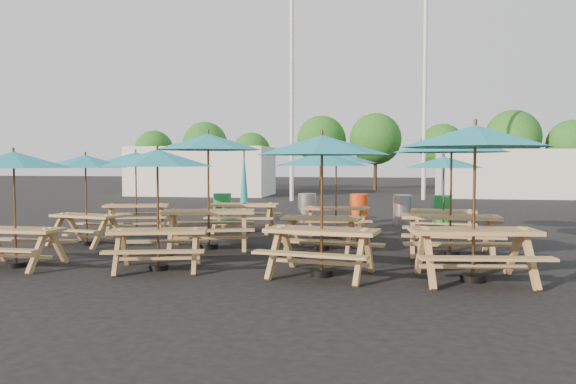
% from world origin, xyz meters
% --- Properties ---
extents(ground, '(120.00, 120.00, 0.00)m').
position_xyz_m(ground, '(0.00, 0.00, 0.00)').
color(ground, black).
rests_on(ground, ground).
extents(picnic_unit_0, '(2.03, 2.03, 2.11)m').
position_xyz_m(picnic_unit_0, '(-3.99, -4.31, 1.84)').
color(picnic_unit_0, '#A87E4B').
rests_on(picnic_unit_0, ground).
extents(picnic_unit_1, '(2.36, 2.36, 2.09)m').
position_xyz_m(picnic_unit_1, '(-4.17, -1.55, 1.82)').
color(picnic_unit_1, '#A87E4B').
rests_on(picnic_unit_1, ground).
extents(picnic_unit_2, '(2.60, 2.60, 2.20)m').
position_xyz_m(picnic_unit_2, '(-4.17, 1.07, 1.92)').
color(picnic_unit_2, '#A87E4B').
rests_on(picnic_unit_2, ground).
extents(picnic_unit_3, '(2.49, 2.49, 2.14)m').
position_xyz_m(picnic_unit_3, '(-1.34, -4.12, 1.87)').
color(picnic_unit_3, '#A87E4B').
rests_on(picnic_unit_3, ground).
extents(picnic_unit_4, '(2.92, 2.92, 2.54)m').
position_xyz_m(picnic_unit_4, '(-1.22, -1.64, 2.21)').
color(picnic_unit_4, '#A87E4B').
rests_on(picnic_unit_4, ground).
extents(picnic_unit_5, '(1.89, 1.67, 2.33)m').
position_xyz_m(picnic_unit_5, '(-1.17, 1.30, 0.96)').
color(picnic_unit_5, '#A87E4B').
rests_on(picnic_unit_5, ground).
extents(picnic_unit_6, '(2.60, 2.60, 2.37)m').
position_xyz_m(picnic_unit_6, '(1.56, -4.15, 2.06)').
color(picnic_unit_6, '#A87E4B').
rests_on(picnic_unit_6, ground).
extents(picnic_unit_7, '(2.20, 2.20, 2.14)m').
position_xyz_m(picnic_unit_7, '(1.23, -1.35, 1.86)').
color(picnic_unit_7, '#A87E4B').
rests_on(picnic_unit_7, ground).
extents(picnic_unit_8, '(2.38, 2.38, 2.20)m').
position_xyz_m(picnic_unit_8, '(1.33, 1.12, 1.92)').
color(picnic_unit_8, '#A87E4B').
rests_on(picnic_unit_8, ground).
extents(picnic_unit_9, '(2.66, 2.66, 2.51)m').
position_xyz_m(picnic_unit_9, '(3.98, -4.16, 2.18)').
color(picnic_unit_9, '#A87E4B').
rests_on(picnic_unit_9, ground).
extents(picnic_unit_10, '(2.42, 2.42, 2.46)m').
position_xyz_m(picnic_unit_10, '(3.90, -1.67, 2.14)').
color(picnic_unit_10, '#A87E4B').
rests_on(picnic_unit_10, ground).
extents(picnic_unit_11, '(2.19, 2.19, 2.07)m').
position_xyz_m(picnic_unit_11, '(4.05, 1.27, 1.80)').
color(picnic_unit_11, '#A87E4B').
rests_on(picnic_unit_11, ground).
extents(waste_bin_0, '(0.57, 0.57, 0.91)m').
position_xyz_m(waste_bin_0, '(-2.56, 3.89, 0.46)').
color(waste_bin_0, '#188434').
rests_on(waste_bin_0, ground).
extents(waste_bin_1, '(0.57, 0.57, 0.91)m').
position_xyz_m(waste_bin_1, '(0.14, 4.23, 0.46)').
color(waste_bin_1, gray).
rests_on(waste_bin_1, ground).
extents(waste_bin_2, '(0.57, 0.57, 0.91)m').
position_xyz_m(waste_bin_2, '(1.78, 4.24, 0.46)').
color(waste_bin_2, red).
rests_on(waste_bin_2, ground).
extents(waste_bin_3, '(0.57, 0.57, 0.91)m').
position_xyz_m(waste_bin_3, '(3.11, 3.95, 0.46)').
color(waste_bin_3, gray).
rests_on(waste_bin_3, ground).
extents(waste_bin_4, '(0.57, 0.57, 0.91)m').
position_xyz_m(waste_bin_4, '(4.29, 4.07, 0.46)').
color(waste_bin_4, '#188434').
rests_on(waste_bin_4, ground).
extents(mast_0, '(0.20, 0.20, 12.00)m').
position_xyz_m(mast_0, '(-2.00, 14.00, 6.00)').
color(mast_0, silver).
rests_on(mast_0, ground).
extents(mast_1, '(0.20, 0.20, 12.00)m').
position_xyz_m(mast_1, '(4.50, 16.00, 6.00)').
color(mast_1, silver).
rests_on(mast_1, ground).
extents(event_tent_0, '(8.00, 4.00, 2.80)m').
position_xyz_m(event_tent_0, '(-8.00, 18.00, 1.40)').
color(event_tent_0, silver).
rests_on(event_tent_0, ground).
extents(event_tent_1, '(7.00, 4.00, 2.60)m').
position_xyz_m(event_tent_1, '(9.00, 19.00, 1.30)').
color(event_tent_1, silver).
rests_on(event_tent_1, ground).
extents(tree_0, '(2.80, 2.80, 4.24)m').
position_xyz_m(tree_0, '(-14.07, 25.25, 2.83)').
color(tree_0, '#382314').
rests_on(tree_0, ground).
extents(tree_1, '(3.11, 3.11, 4.72)m').
position_xyz_m(tree_1, '(-9.74, 23.90, 3.15)').
color(tree_1, '#382314').
rests_on(tree_1, ground).
extents(tree_2, '(2.59, 2.59, 3.93)m').
position_xyz_m(tree_2, '(-6.39, 23.65, 2.62)').
color(tree_2, '#382314').
rests_on(tree_2, ground).
extents(tree_3, '(3.36, 3.36, 5.09)m').
position_xyz_m(tree_3, '(-1.75, 24.72, 3.41)').
color(tree_3, '#382314').
rests_on(tree_3, ground).
extents(tree_4, '(3.41, 3.41, 5.17)m').
position_xyz_m(tree_4, '(1.90, 24.26, 3.46)').
color(tree_4, '#382314').
rests_on(tree_4, ground).
extents(tree_5, '(2.94, 2.94, 4.45)m').
position_xyz_m(tree_5, '(6.22, 24.67, 2.97)').
color(tree_5, '#382314').
rests_on(tree_5, ground).
extents(tree_6, '(3.38, 3.38, 5.13)m').
position_xyz_m(tree_6, '(10.23, 22.90, 3.43)').
color(tree_6, '#382314').
rests_on(tree_6, ground).
extents(tree_7, '(2.95, 2.95, 4.48)m').
position_xyz_m(tree_7, '(13.63, 22.92, 2.99)').
color(tree_7, '#382314').
rests_on(tree_7, ground).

